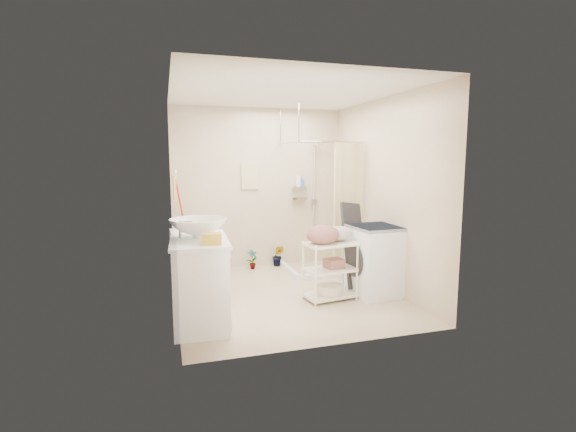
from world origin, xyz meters
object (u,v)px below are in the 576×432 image
object	(u,v)px
vanity	(200,281)
toilet	(202,259)
laundry_rack	(330,265)
washing_machine	(376,260)

from	to	relation	value
vanity	toilet	size ratio (longest dim) A/B	1.28
laundry_rack	vanity	bearing A→B (deg)	-177.57
vanity	washing_machine	bearing A→B (deg)	11.28
toilet	washing_machine	size ratio (longest dim) A/B	0.91
vanity	laundry_rack	world-z (taller)	vanity
vanity	laundry_rack	xyz separation A→B (m)	(1.64, 0.32, -0.03)
laundry_rack	washing_machine	bearing A→B (deg)	-6.01
toilet	washing_machine	world-z (taller)	washing_machine
toilet	washing_machine	bearing A→B (deg)	-113.41
vanity	laundry_rack	size ratio (longest dim) A/B	1.20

